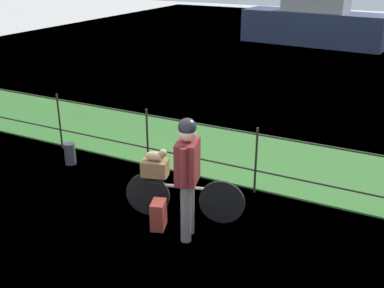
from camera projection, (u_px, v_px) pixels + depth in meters
ground_plane at (137, 233)px, 6.42m from camera, size 60.00×60.00×0.00m
grass_strip at (229, 152)px, 9.00m from camera, size 27.00×2.40×0.03m
harbor_water at (337, 59)px, 17.09m from camera, size 30.00×30.00×0.00m
iron_fence at (199, 144)px, 7.71m from camera, size 18.04×0.04×1.10m
bicycle_main at (183, 197)px, 6.67m from camera, size 1.67×0.50×0.65m
wooden_crate at (155, 168)px, 6.59m from camera, size 0.41×0.34×0.23m
terrier_dog at (156, 155)px, 6.51m from camera, size 0.32×0.21×0.18m
cyclist_person at (187, 169)px, 5.98m from camera, size 0.36×0.52×1.68m
backpack_on_paving at (158, 215)px, 6.48m from camera, size 0.26×0.32×0.40m
mooring_bollard at (70, 154)px, 8.48m from camera, size 0.20×0.20×0.39m
moored_boat_near at (314, 20)px, 19.58m from camera, size 6.02×2.22×4.29m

